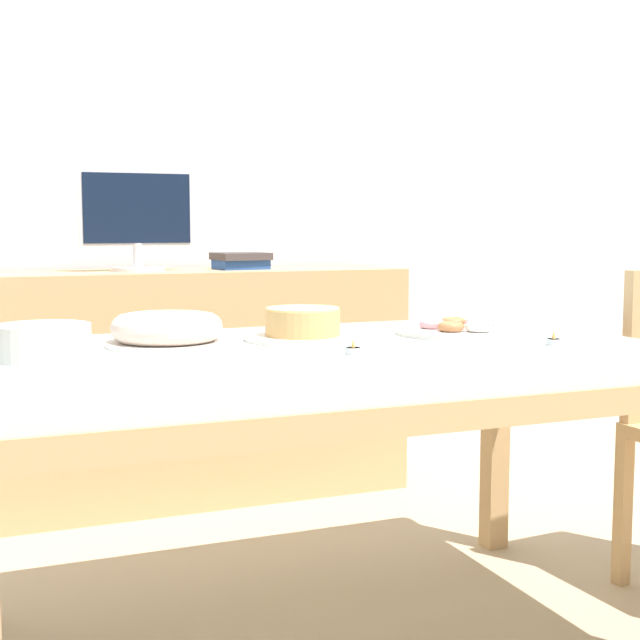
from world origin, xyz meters
The scene contains 12 objects.
wall_back centered at (0.00, 1.69, 1.30)m, with size 8.00×0.10×2.60m, color silver.
dining_table centered at (0.00, 0.00, 0.69)m, with size 1.74×1.06×0.77m.
sideboard centered at (0.00, 1.39, 0.45)m, with size 1.70×0.44×0.90m.
computer_monitor centered at (-0.19, 1.39, 1.09)m, with size 0.42×0.20×0.38m.
book_stack centered at (0.22, 1.39, 0.93)m, with size 0.22×0.20×0.07m.
cake_chocolate_round centered at (0.02, 0.18, 0.81)m, with size 0.30×0.30×0.09m.
cake_golden_bundt centered at (-0.34, 0.20, 0.81)m, with size 0.30×0.30×0.08m.
pastry_platter centered at (0.47, 0.14, 0.78)m, with size 0.35×0.35×0.04m.
plate_stack centered at (-0.65, 0.08, 0.81)m, with size 0.21×0.21×0.08m.
tealight_centre centered at (0.57, -0.15, 0.78)m, with size 0.04×0.04×0.04m.
tealight_left_edge centered at (0.03, -0.11, 0.78)m, with size 0.04×0.04×0.04m.
tealight_near_cakes centered at (-0.25, 0.43, 0.78)m, with size 0.04×0.04×0.04m.
Camera 1 is at (-0.81, -1.99, 1.07)m, focal length 50.00 mm.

